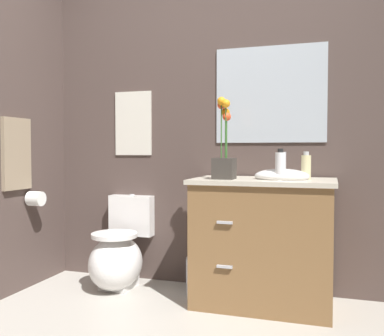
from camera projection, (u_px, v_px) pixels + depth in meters
The scene contains 11 objects.
wall_back at pixel (249, 123), 3.23m from camera, with size 4.33×0.05×2.50m, color #4C3D38.
toilet at pixel (119, 256), 3.28m from camera, with size 0.38×0.59×0.69m.
vanity_cabinet at pixel (263, 240), 2.91m from camera, with size 0.94×0.56×1.03m.
flower_vase at pixel (224, 153), 2.87m from camera, with size 0.14×0.14×0.54m.
soap_bottle at pixel (306, 167), 2.83m from camera, with size 0.06×0.06×0.18m.
lotion_bottle at pixel (280, 166), 2.76m from camera, with size 0.07×0.07×0.20m.
trash_bin at pixel (198, 276), 3.13m from camera, with size 0.18×0.18×0.27m.
wall_poster at pixel (133, 123), 3.49m from camera, with size 0.31×0.01×0.51m, color silver.
wall_mirror at pixel (270, 94), 3.15m from camera, with size 0.80×0.01×0.70m, color #B2BCC6.
hanging_towel at pixel (17, 154), 3.13m from camera, with size 0.03×0.28×0.52m, color gray.
toilet_paper_roll at pixel (36, 199), 3.25m from camera, with size 0.11×0.11×0.11m, color white.
Camera 1 is at (0.79, -1.76, 1.05)m, focal length 40.51 mm.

